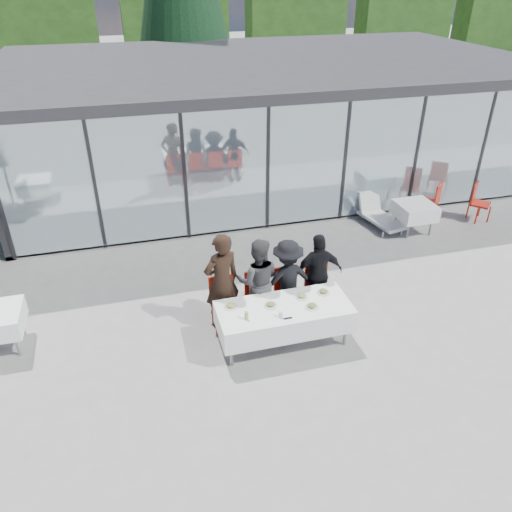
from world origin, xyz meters
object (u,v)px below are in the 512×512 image
Objects in this scene: diner_chair_c at (287,290)px; diner_chair_d at (317,285)px; diner_c at (287,279)px; spare_chair_b at (433,199)px; diner_chair_a at (223,300)px; plate_b at (271,305)px; diner_d at (318,273)px; plate_extra at (312,306)px; diner_a at (222,281)px; diner_b at (258,281)px; lounger at (378,214)px; spare_table_right at (415,211)px; diner_chair_b at (258,294)px; juice_bottle at (246,316)px; plate_c at (302,296)px; dining_table at (284,317)px; plate_d at (324,292)px; folded_eyeglasses at (288,318)px; spare_chair_a at (477,200)px; plate_a at (231,306)px.

diner_chair_d is (0.59, 0.00, 0.00)m from diner_chair_c.
diner_c is 5.66m from spare_chair_b.
plate_b is at bearing -44.59° from diner_chair_a.
diner_d is 1.01m from plate_extra.
diner_a is 0.66m from diner_b.
diner_chair_c is 4.55m from lounger.
spare_chair_b is at bearing 30.93° from diner_chair_c.
diner_chair_d is 1.13× the size of spare_table_right.
diner_chair_b is 5.17m from spare_table_right.
juice_bottle is 0.16× the size of spare_table_right.
lounger is at bearing 43.01° from plate_b.
diner_d is (0.59, 0.01, 0.25)m from diner_chair_c.
lounger is at bearing 41.22° from diner_chair_c.
plate_c is (1.27, -0.57, 0.24)m from diner_chair_a.
plate_d is (0.78, 0.20, 0.24)m from dining_table.
plate_d is at bearing 44.96° from plate_extra.
juice_bottle is (-0.69, -0.17, 0.28)m from dining_table.
plate_d is at bearing -101.82° from diner_chair_d.
diner_c is 1.58× the size of spare_chair_b.
diner_c is at bearing 72.22° from folded_eyeglasses.
dining_table is 1.43× the size of diner_d.
diner_a reaches higher than dining_table.
spare_chair_a is at bearing 28.26° from plate_c.
plate_extra is (-0.46, -0.89, 0.24)m from diner_chair_d.
plate_c is at bearing 25.10° from dining_table.
diner_b is 1.18m from diner_chair_d.
diner_a is 5.54m from lounger.
plate_c is 0.32m from plate_extra.
plate_d is at bearing 7.29° from plate_b.
spare_chair_b is (5.38, 3.59, -0.24)m from plate_b.
spare_table_right is at bearing 29.20° from plate_a.
diner_chair_b and spare_chair_b have the same top height.
diner_chair_b is 4.23× the size of plate_extra.
diner_c is (0.55, 0.00, -0.05)m from diner_b.
diner_chair_d is 4.23× the size of plate_c.
diner_c reaches higher than juice_bottle.
diner_chair_a and spare_chair_a have the same top height.
dining_table is at bearing -154.90° from plate_c.
plate_extra is at bearing -17.98° from dining_table.
plate_b is at bearing 32.50° from diner_d.
diner_a reaches higher than plate_extra.
diner_chair_b is 1.00× the size of spare_chair_a.
diner_a reaches higher than lounger.
diner_chair_d is 5.91m from spare_chair_a.
diner_a is 1.80m from diner_d.
plate_a is at bearing -163.35° from diner_chair_d.
diner_chair_a reaches higher than lounger.
diner_chair_d reaches higher than plate_c.
diner_a is 7.58m from spare_chair_a.
diner_chair_c is at bearing 180.00° from diner_chair_d.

